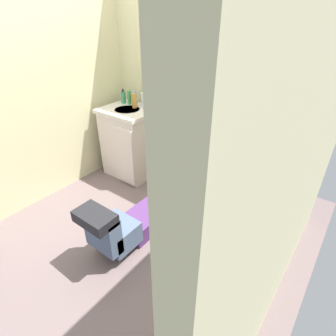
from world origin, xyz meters
TOP-DOWN VIEW (x-y plane):
  - ground_plane at (0.00, 0.00)m, footprint 2.82×3.19m
  - wall_back at (0.00, 1.13)m, footprint 2.48×0.08m
  - wall_left at (-1.20, 0.00)m, footprint 0.08×2.19m
  - wall_right at (1.20, 0.00)m, footprint 0.08×2.19m
  - toilet at (0.75, 0.82)m, footprint 0.36×0.46m
  - vanity_cabinet at (-0.76, 0.77)m, footprint 0.60×0.53m
  - faucet at (-0.77, 0.91)m, footprint 0.02×0.02m
  - person_plumber at (0.02, -0.05)m, footprint 0.39×1.06m
  - tissue_box at (0.71, 0.91)m, footprint 0.22×0.11m
  - toiletry_bag at (0.86, 0.91)m, footprint 0.12×0.09m
  - soap_dispenser at (-0.96, 0.89)m, footprint 0.06×0.06m
  - bottle_green at (-0.87, 0.90)m, footprint 0.04×0.04m
  - bottle_blue at (-0.80, 0.92)m, footprint 0.06×0.06m
  - bottle_amber at (-0.73, 0.84)m, footprint 0.05×0.05m
  - bottle_clear at (-0.66, 0.91)m, footprint 0.05×0.05m
  - bottle_white at (-0.60, 0.91)m, footprint 0.05×0.05m
  - paper_towel_roll at (0.45, 0.50)m, footprint 0.11×0.11m
  - toilet_paper_roll at (1.00, -0.00)m, footprint 0.11×0.11m

SIDE VIEW (x-z plane):
  - ground_plane at x=0.00m, z-range -0.04..0.00m
  - toilet_paper_roll at x=1.00m, z-range 0.00..0.10m
  - paper_towel_roll at x=0.45m, z-range 0.00..0.23m
  - person_plumber at x=0.02m, z-range -0.08..0.44m
  - toilet at x=0.75m, z-range -0.01..0.74m
  - vanity_cabinet at x=-0.76m, z-range 0.01..0.83m
  - tissue_box at x=0.71m, z-range 0.75..0.85m
  - toiletry_bag at x=0.86m, z-range 0.75..0.86m
  - faucet at x=-0.77m, z-range 0.82..0.92m
  - bottle_white at x=-0.60m, z-range 0.82..0.95m
  - soap_dispenser at x=-0.96m, z-range 0.80..0.97m
  - bottle_blue at x=-0.80m, z-range 0.82..0.97m
  - bottle_amber at x=-0.73m, z-range 0.82..0.98m
  - bottle_green at x=-0.87m, z-range 0.82..0.98m
  - bottle_clear at x=-0.66m, z-range 0.82..0.99m
  - wall_back at x=0.00m, z-range 0.00..2.40m
  - wall_left at x=-1.20m, z-range 0.00..2.40m
  - wall_right at x=1.20m, z-range 0.00..2.40m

